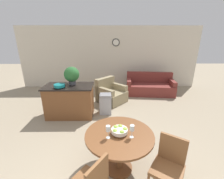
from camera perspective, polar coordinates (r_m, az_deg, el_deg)
The scene contains 12 objects.
wall_back at distance 6.90m, azimuth -1.15°, elevation 12.00°, with size 8.00×0.09×2.70m.
dining_table at distance 2.65m, azimuth 2.79°, elevation -19.40°, with size 1.13×1.13×0.73m.
dining_chair_near_right at distance 2.54m, azimuth 20.88°, elevation -24.83°, with size 0.58×0.58×0.90m.
fruit_bowl at distance 2.52m, azimuth 2.87°, elevation -15.27°, with size 0.27×0.27×0.12m.
wine_glass_left at distance 2.38m, azimuth -1.48°, elevation -14.83°, with size 0.07×0.07×0.22m.
wine_glass_right at distance 2.41m, azimuth 7.66°, elevation -14.51°, with size 0.07×0.07×0.22m.
kitchen_island at distance 4.56m, azimuth -15.70°, elevation -4.13°, with size 1.37×0.75×0.94m.
teal_bowl at distance 4.27m, azimuth -19.39°, elevation 1.42°, with size 0.29×0.29×0.10m.
potted_plant at distance 4.42m, azimuth -15.11°, elevation 5.44°, with size 0.43×0.43×0.51m.
trash_bin at distance 4.59m, azimuth -2.47°, elevation -5.45°, with size 0.36×0.32×0.62m.
couch at distance 6.40m, azimuth 14.13°, elevation 1.06°, with size 1.97×1.08×0.84m.
armchair at distance 5.41m, azimuth -0.49°, elevation -1.72°, with size 1.21×1.20×0.84m.
Camera 1 is at (0.06, -1.31, 2.23)m, focal length 24.00 mm.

